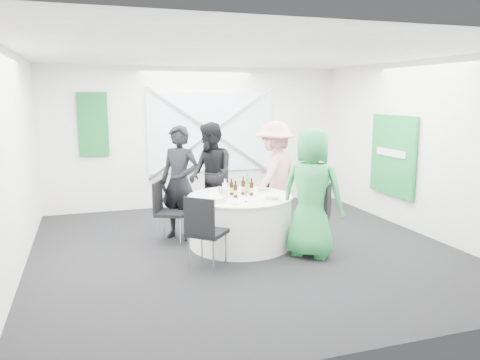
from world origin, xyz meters
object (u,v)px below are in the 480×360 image
object	(u,v)px
chair_back_left	(165,207)
person_man_back_left	(180,183)
chair_back_right	(273,201)
banquet_table	(240,220)
chair_back	(218,192)
person_woman_pink	(275,175)
clear_water_bottle	(225,190)
chair_front_left	(204,227)
person_woman_green	(312,193)
person_man_back	(211,175)
green_water_bottle	(247,185)
chair_front_right	(319,213)

from	to	relation	value
chair_back_left	person_man_back_left	xyz separation A→B (m)	(0.26, 0.15, 0.34)
chair_back_left	chair_back_right	world-z (taller)	chair_back_left
banquet_table	chair_back	size ratio (longest dim) A/B	1.60
person_woman_pink	clear_water_bottle	bearing A→B (deg)	-5.08
banquet_table	chair_front_left	distance (m)	1.16
chair_front_left	person_woman_pink	size ratio (longest dim) A/B	0.54
person_woman_pink	person_woman_green	distance (m)	1.49
person_woman_green	clear_water_bottle	xyz separation A→B (m)	(-1.04, 0.72, -0.04)
person_man_back	person_woman_green	distance (m)	2.13
green_water_bottle	clear_water_bottle	world-z (taller)	green_water_bottle
chair_back	chair_front_left	distance (m)	2.20
chair_back	chair_back_left	world-z (taller)	chair_back
chair_front_right	person_woman_pink	distance (m)	1.45
chair_back_left	person_woman_pink	xyz separation A→B (m)	(1.89, 0.23, 0.35)
chair_back_left	person_woman_pink	distance (m)	1.93
chair_front_right	person_woman_green	xyz separation A→B (m)	(-0.15, -0.07, 0.31)
person_woman_green	green_water_bottle	xyz separation A→B (m)	(-0.63, 0.91, -0.02)
person_man_back_left	chair_back_right	bearing A→B (deg)	40.17
chair_back	clear_water_bottle	bearing A→B (deg)	-100.89
green_water_bottle	person_man_back	bearing A→B (deg)	107.59
person_man_back_left	person_woman_pink	xyz separation A→B (m)	(1.63, 0.08, 0.02)
person_woman_green	clear_water_bottle	distance (m)	1.26
person_man_back	clear_water_bottle	distance (m)	1.19
chair_back_right	clear_water_bottle	bearing A→B (deg)	-95.28
banquet_table	clear_water_bottle	world-z (taller)	clear_water_bottle
person_woman_pink	green_water_bottle	size ratio (longest dim) A/B	5.82
chair_back	person_man_back	size ratio (longest dim) A/B	0.54
clear_water_bottle	person_man_back	bearing A→B (deg)	85.43
person_woman_green	chair_front_right	bearing A→B (deg)	-110.59
chair_back_right	person_man_back_left	size ratio (longest dim) A/B	0.46
chair_front_right	person_woman_green	distance (m)	0.36
chair_front_left	person_woman_green	distance (m)	1.59
banquet_table	person_woman_pink	world-z (taller)	person_woman_pink
chair_back_right	clear_water_bottle	xyz separation A→B (m)	(-1.05, -0.72, 0.39)
person_man_back_left	banquet_table	bearing A→B (deg)	0.00
chair_front_right	person_man_back	bearing A→B (deg)	-112.68
banquet_table	chair_back_left	size ratio (longest dim) A/B	1.64
chair_back	clear_water_bottle	xyz separation A→B (m)	(-0.25, -1.27, 0.29)
green_water_bottle	person_man_back_left	bearing A→B (deg)	152.34
chair_back	clear_water_bottle	world-z (taller)	clear_water_bottle
person_man_back_left	person_woman_green	bearing A→B (deg)	-2.65
chair_front_left	person_woman_green	size ratio (longest dim) A/B	0.54
chair_back	green_water_bottle	distance (m)	1.14
chair_back_left	person_woman_pink	bearing A→B (deg)	-58.01
person_man_back_left	person_man_back	world-z (taller)	person_man_back
chair_back_right	clear_water_bottle	distance (m)	1.33
chair_front_left	person_man_back	bearing A→B (deg)	-65.13
chair_back_right	green_water_bottle	world-z (taller)	green_water_bottle
chair_back_right	chair_front_left	xyz separation A→B (m)	(-1.56, -1.51, 0.10)
chair_front_left	person_woman_green	world-z (taller)	person_woman_green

